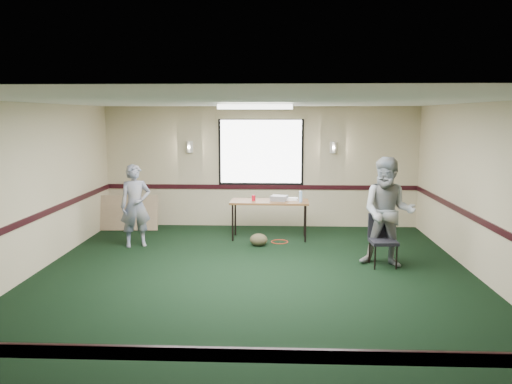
{
  "coord_description": "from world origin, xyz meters",
  "views": [
    {
      "loc": [
        0.35,
        -7.15,
        2.51
      ],
      "look_at": [
        0.0,
        1.3,
        1.2
      ],
      "focal_mm": 35.0,
      "sensor_mm": 36.0,
      "label": 1
    }
  ],
  "objects_px": {
    "conference_chair": "(382,235)",
    "person_right": "(388,212)",
    "person_left": "(135,206)",
    "projector": "(279,198)",
    "folding_table": "(269,204)"
  },
  "relations": [
    {
      "from": "conference_chair",
      "to": "person_right",
      "type": "distance_m",
      "value": 0.42
    },
    {
      "from": "person_right",
      "to": "conference_chair",
      "type": "bearing_deg",
      "value": 161.55
    },
    {
      "from": "person_left",
      "to": "person_right",
      "type": "bearing_deg",
      "value": -35.96
    },
    {
      "from": "person_left",
      "to": "projector",
      "type": "bearing_deg",
      "value": -8.41
    },
    {
      "from": "projector",
      "to": "conference_chair",
      "type": "xyz_separation_m",
      "value": [
        1.72,
        -1.73,
        -0.33
      ]
    },
    {
      "from": "folding_table",
      "to": "conference_chair",
      "type": "bearing_deg",
      "value": -40.48
    },
    {
      "from": "person_right",
      "to": "person_left",
      "type": "bearing_deg",
      "value": -176.91
    },
    {
      "from": "person_left",
      "to": "person_right",
      "type": "relative_size",
      "value": 0.87
    },
    {
      "from": "folding_table",
      "to": "conference_chair",
      "type": "distance_m",
      "value": 2.59
    },
    {
      "from": "projector",
      "to": "person_right",
      "type": "relative_size",
      "value": 0.17
    },
    {
      "from": "person_left",
      "to": "person_right",
      "type": "height_order",
      "value": "person_right"
    },
    {
      "from": "person_right",
      "to": "folding_table",
      "type": "bearing_deg",
      "value": 154.95
    },
    {
      "from": "folding_table",
      "to": "person_right",
      "type": "distance_m",
      "value": 2.67
    },
    {
      "from": "folding_table",
      "to": "projector",
      "type": "height_order",
      "value": "projector"
    },
    {
      "from": "folding_table",
      "to": "person_right",
      "type": "bearing_deg",
      "value": -40.26
    }
  ]
}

